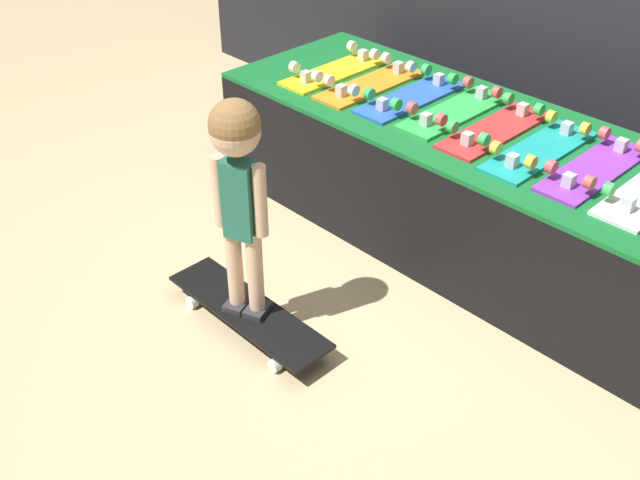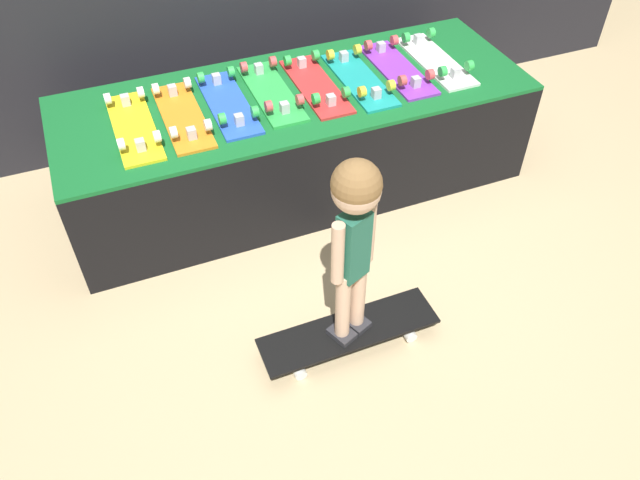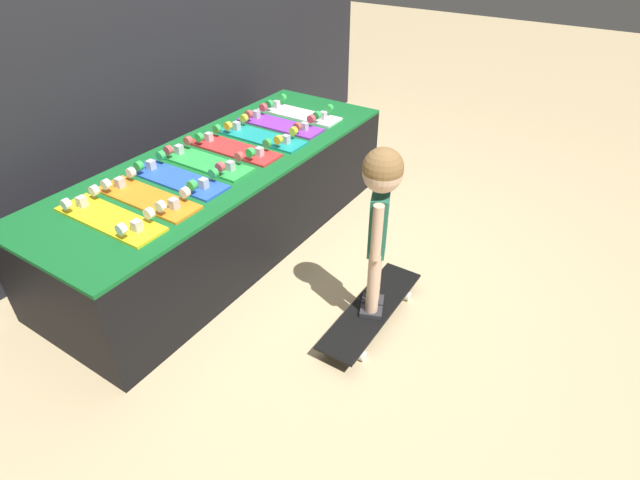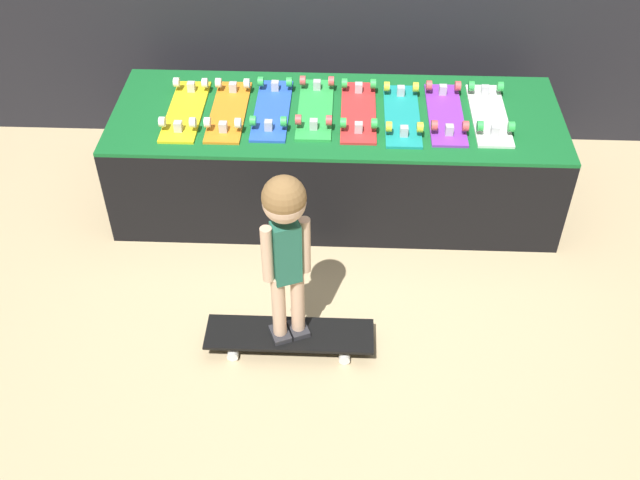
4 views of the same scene
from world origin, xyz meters
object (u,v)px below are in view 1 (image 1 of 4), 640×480
skateboard_teal_on_rack (540,148)px  skateboard_purple_on_rack (595,167)px  skateboard_orange_on_rack (371,83)px  skateboard_green_on_rack (454,110)px  skateboard_on_floor (248,312)px  skateboard_yellow_on_rack (335,70)px  skateboard_red_on_rack (495,128)px  child (238,171)px  skateboard_blue_on_rack (411,96)px

skateboard_teal_on_rack → skateboard_purple_on_rack: size_ratio=1.00×
skateboard_teal_on_rack → skateboard_orange_on_rack: bearing=179.9°
skateboard_orange_on_rack → skateboard_purple_on_rack: (1.15, 0.02, 0.00)m
skateboard_green_on_rack → skateboard_on_floor: size_ratio=0.77×
skateboard_yellow_on_rack → skateboard_orange_on_rack: (0.23, 0.00, 0.00)m
skateboard_red_on_rack → skateboard_green_on_rack: bearing=174.9°
skateboard_green_on_rack → skateboard_red_on_rack: bearing=-5.1°
skateboard_yellow_on_rack → skateboard_teal_on_rack: size_ratio=1.00×
skateboard_yellow_on_rack → skateboard_red_on_rack: same height
skateboard_green_on_rack → skateboard_purple_on_rack: (0.69, -0.02, 0.00)m
skateboard_red_on_rack → child: (-0.30, -1.13, 0.12)m
skateboard_purple_on_rack → child: (-0.76, -1.13, 0.12)m
skateboard_yellow_on_rack → skateboard_red_on_rack: (0.92, 0.03, 0.00)m
skateboard_teal_on_rack → skateboard_on_floor: bearing=-115.6°
skateboard_yellow_on_rack → skateboard_orange_on_rack: same height
skateboard_blue_on_rack → child: 1.15m
skateboard_red_on_rack → skateboard_teal_on_rack: same height
skateboard_yellow_on_rack → skateboard_green_on_rack: (0.69, 0.05, 0.00)m
skateboard_green_on_rack → skateboard_teal_on_rack: bearing=-5.7°
skateboard_teal_on_rack → child: child is taller
skateboard_orange_on_rack → skateboard_green_on_rack: (0.46, 0.04, 0.00)m
skateboard_blue_on_rack → skateboard_red_on_rack: (0.46, -0.00, 0.00)m
skateboard_blue_on_rack → skateboard_on_floor: 1.26m
skateboard_orange_on_rack → skateboard_red_on_rack: (0.69, 0.02, 0.00)m
skateboard_teal_on_rack → skateboard_red_on_rack: bearing=173.7°
skateboard_purple_on_rack → skateboard_green_on_rack: bearing=177.9°
skateboard_orange_on_rack → skateboard_red_on_rack: size_ratio=1.00×
skateboard_purple_on_rack → skateboard_on_floor: bearing=-124.0°
skateboard_red_on_rack → skateboard_on_floor: bearing=-104.9°
skateboard_blue_on_rack → skateboard_teal_on_rack: 0.69m
skateboard_green_on_rack → skateboard_on_floor: (-0.07, -1.15, -0.52)m
skateboard_red_on_rack → skateboard_purple_on_rack: 0.46m
skateboard_teal_on_rack → child: bearing=-115.6°
skateboard_on_floor → child: child is taller
skateboard_yellow_on_rack → skateboard_purple_on_rack: bearing=0.9°
skateboard_purple_on_rack → skateboard_on_floor: size_ratio=0.77×
skateboard_red_on_rack → skateboard_yellow_on_rack: bearing=-178.3°
skateboard_yellow_on_rack → skateboard_green_on_rack: size_ratio=1.00×
child → skateboard_yellow_on_rack: bearing=97.2°
skateboard_on_floor → child: bearing=0.0°
skateboard_blue_on_rack → skateboard_yellow_on_rack: bearing=-176.5°
skateboard_yellow_on_rack → skateboard_on_floor: size_ratio=0.77×
skateboard_green_on_rack → skateboard_yellow_on_rack: bearing=-176.1°
skateboard_purple_on_rack → skateboard_blue_on_rack: bearing=179.7°
skateboard_blue_on_rack → skateboard_purple_on_rack: (0.92, -0.01, 0.00)m
skateboard_blue_on_rack → skateboard_green_on_rack: same height
skateboard_purple_on_rack → child: 1.37m
skateboard_teal_on_rack → child: size_ratio=0.68×
skateboard_yellow_on_rack → child: (0.62, -1.11, 0.12)m
skateboard_blue_on_rack → skateboard_teal_on_rack: size_ratio=1.00×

